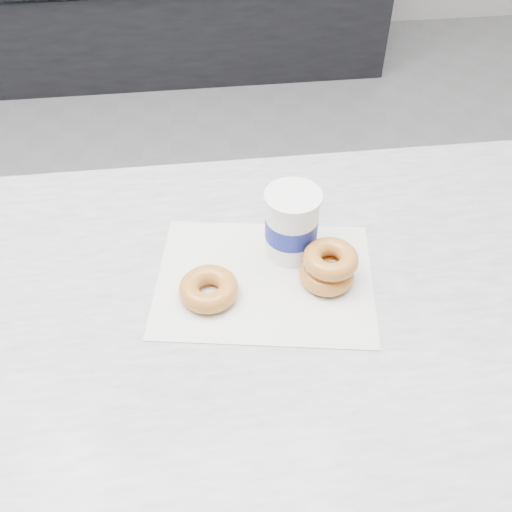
{
  "coord_description": "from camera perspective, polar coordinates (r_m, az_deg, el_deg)",
  "views": [
    {
      "loc": [
        0.12,
        -1.16,
        1.56
      ],
      "look_at": [
        0.2,
        -0.53,
        0.93
      ],
      "focal_mm": 40.0,
      "sensor_mm": 36.0,
      "label": 1
    }
  ],
  "objects": [
    {
      "name": "counter",
      "position": [
        1.25,
        -9.19,
        -19.09
      ],
      "size": [
        3.06,
        0.76,
        0.9
      ],
      "color": "#333335",
      "rests_on": "ground"
    },
    {
      "name": "coffee_cup",
      "position": [
        0.91,
        3.58,
        3.25
      ],
      "size": [
        0.11,
        0.11,
        0.12
      ],
      "rotation": [
        0.0,
        0.0,
        -0.34
      ],
      "color": "white",
      "rests_on": "counter"
    },
    {
      "name": "ground",
      "position": [
        1.95,
        -7.82,
        -9.15
      ],
      "size": [
        5.0,
        5.0,
        0.0
      ],
      "primitive_type": "plane",
      "color": "gray",
      "rests_on": "ground"
    },
    {
      "name": "donut_single",
      "position": [
        0.87,
        -4.75,
        -3.29
      ],
      "size": [
        0.1,
        0.1,
        0.03
      ],
      "primitive_type": "torus",
      "rotation": [
        0.0,
        0.0,
        -0.06
      ],
      "color": "orange",
      "rests_on": "wax_paper"
    },
    {
      "name": "wax_paper",
      "position": [
        0.9,
        0.88,
        -2.32
      ],
      "size": [
        0.38,
        0.31,
        0.0
      ],
      "primitive_type": "cube",
      "rotation": [
        0.0,
        0.0,
        -0.17
      ],
      "color": "silver",
      "rests_on": "counter"
    },
    {
      "name": "donut_stack",
      "position": [
        0.89,
        7.26,
        -1.08
      ],
      "size": [
        0.11,
        0.11,
        0.06
      ],
      "color": "orange",
      "rests_on": "wax_paper"
    }
  ]
}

